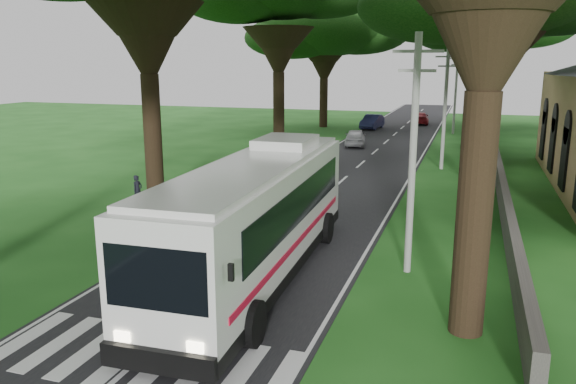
# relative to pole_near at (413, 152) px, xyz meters

# --- Properties ---
(ground) EXTENTS (140.00, 140.00, 0.00)m
(ground) POSITION_rel_pole_near_xyz_m (-5.50, -6.00, -4.18)
(ground) COLOR #1A4E16
(ground) RESTS_ON ground
(road) EXTENTS (8.00, 120.00, 0.04)m
(road) POSITION_rel_pole_near_xyz_m (-5.50, 19.00, -4.17)
(road) COLOR black
(road) RESTS_ON ground
(crosswalk) EXTENTS (8.00, 3.00, 0.01)m
(crosswalk) POSITION_rel_pole_near_xyz_m (-5.50, -8.00, -4.18)
(crosswalk) COLOR silver
(crosswalk) RESTS_ON ground
(property_wall) EXTENTS (0.35, 50.00, 1.20)m
(property_wall) POSITION_rel_pole_near_xyz_m (3.50, 18.00, -3.58)
(property_wall) COLOR #383533
(property_wall) RESTS_ON ground
(pole_near) EXTENTS (1.60, 0.24, 8.00)m
(pole_near) POSITION_rel_pole_near_xyz_m (0.00, 0.00, 0.00)
(pole_near) COLOR gray
(pole_near) RESTS_ON ground
(pole_mid) EXTENTS (1.60, 0.24, 8.00)m
(pole_mid) POSITION_rel_pole_near_xyz_m (0.00, 20.00, 0.00)
(pole_mid) COLOR gray
(pole_mid) RESTS_ON ground
(pole_far) EXTENTS (1.60, 0.24, 8.00)m
(pole_far) POSITION_rel_pole_near_xyz_m (0.00, 40.00, 0.00)
(pole_far) COLOR gray
(pole_far) RESTS_ON ground
(tree_l_far) EXTENTS (14.87, 14.87, 13.86)m
(tree_l_far) POSITION_rel_pole_near_xyz_m (-14.00, 42.00, 6.44)
(tree_l_far) COLOR black
(tree_l_far) RESTS_ON ground
(tree_r_midb) EXTENTS (14.01, 14.01, 14.63)m
(tree_r_midb) POSITION_rel_pole_near_xyz_m (2.00, 32.00, 7.34)
(tree_r_midb) COLOR black
(tree_r_midb) RESTS_ON ground
(tree_r_far) EXTENTS (15.32, 15.32, 14.70)m
(tree_r_far) POSITION_rel_pole_near_xyz_m (3.00, 50.00, 7.18)
(tree_r_far) COLOR black
(tree_r_far) RESTS_ON ground
(coach_bus) EXTENTS (3.55, 13.55, 3.97)m
(coach_bus) POSITION_rel_pole_near_xyz_m (-4.70, -2.05, -2.04)
(coach_bus) COLOR white
(coach_bus) RESTS_ON ground
(distant_car_a) EXTENTS (2.44, 4.50, 1.45)m
(distant_car_a) POSITION_rel_pole_near_xyz_m (-7.66, 28.62, -3.42)
(distant_car_a) COLOR #A3A4A8
(distant_car_a) RESTS_ON road
(distant_car_b) EXTENTS (2.05, 4.69, 1.50)m
(distant_car_b) POSITION_rel_pole_near_xyz_m (-8.50, 41.78, -3.40)
(distant_car_b) COLOR #20234B
(distant_car_b) RESTS_ON road
(distant_car_c) EXTENTS (2.38, 4.87, 1.36)m
(distant_car_c) POSITION_rel_pole_near_xyz_m (-4.04, 48.19, -3.47)
(distant_car_c) COLOR maroon
(distant_car_c) RESTS_ON road
(pedestrian) EXTENTS (0.48, 0.63, 1.55)m
(pedestrian) POSITION_rel_pole_near_xyz_m (-13.94, 5.03, -3.40)
(pedestrian) COLOR black
(pedestrian) RESTS_ON ground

